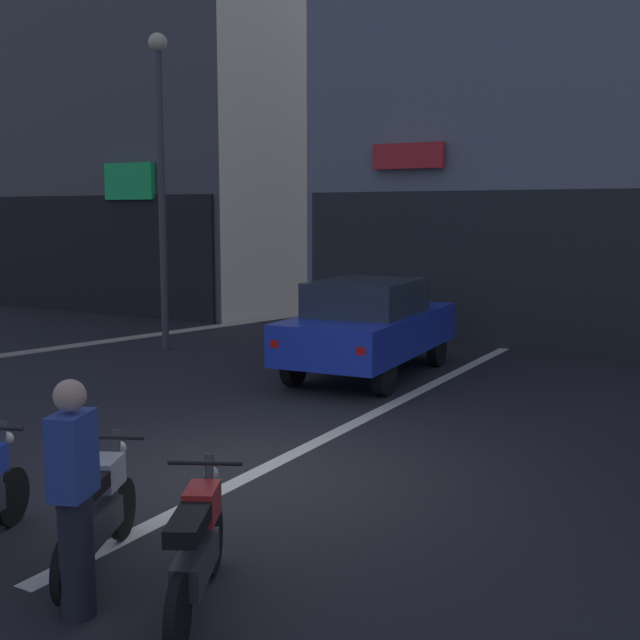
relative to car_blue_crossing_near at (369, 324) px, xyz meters
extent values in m
plane|color=#232328|center=(1.21, -5.20, -0.89)|extent=(120.00, 120.00, 0.00)
cube|color=silver|center=(1.21, 0.80, -0.88)|extent=(0.20, 18.00, 0.01)
cube|color=#56565B|center=(-10.55, 8.26, 7.57)|extent=(9.13, 8.86, 16.90)
cube|color=black|center=(-10.55, 3.78, 0.71)|extent=(8.76, 0.10, 3.20)
cube|color=#1EE566|center=(-8.79, 3.71, 2.67)|extent=(1.62, 0.16, 0.94)
cube|color=gray|center=(1.37, 8.26, 4.26)|extent=(9.81, 8.77, 10.29)
cube|color=#292C30|center=(1.37, 3.83, 0.71)|extent=(9.41, 0.10, 3.20)
cube|color=red|center=(-0.97, 3.76, 3.05)|extent=(1.59, 0.16, 0.53)
cylinder|color=black|center=(-0.86, 1.28, -0.57)|extent=(0.22, 0.65, 0.64)
cylinder|color=black|center=(0.68, 1.39, -0.57)|extent=(0.22, 0.65, 0.64)
cylinder|color=black|center=(-0.69, -1.31, -0.57)|extent=(0.22, 0.65, 0.64)
cylinder|color=black|center=(0.86, -1.21, -0.57)|extent=(0.22, 0.65, 0.64)
cube|color=#1E38BF|center=(0.00, 0.04, -0.14)|extent=(2.03, 4.21, 0.66)
cube|color=#2D3842|center=(0.01, -0.11, 0.47)|extent=(1.68, 2.07, 0.56)
cube|color=red|center=(-0.57, -2.02, -0.09)|extent=(0.14, 0.07, 0.12)
cube|color=red|center=(0.84, -1.93, -0.09)|extent=(0.14, 0.07, 0.12)
cylinder|color=#47474C|center=(-4.74, 0.30, 2.03)|extent=(0.14, 0.14, 5.83)
sphere|color=beige|center=(-4.74, 0.30, 5.13)|extent=(0.36, 0.36, 0.36)
cylinder|color=black|center=(0.12, -7.40, -0.63)|extent=(0.26, 0.51, 0.52)
cylinder|color=#4C4C51|center=(0.18, -7.54, -0.25)|extent=(0.15, 0.25, 0.70)
sphere|color=silver|center=(0.13, -7.42, -0.09)|extent=(0.12, 0.12, 0.12)
cylinder|color=black|center=(1.18, -7.12, -0.63)|extent=(0.28, 0.50, 0.52)
cylinder|color=black|center=(1.67, -8.16, -0.63)|extent=(0.28, 0.50, 0.52)
cube|color=#38383D|center=(1.45, -7.68, -0.52)|extent=(0.49, 0.75, 0.22)
cube|color=black|center=(1.51, -7.83, -0.17)|extent=(0.45, 0.64, 0.12)
cube|color=#B2B5BA|center=(1.34, -7.45, -0.19)|extent=(0.35, 0.42, 0.24)
cylinder|color=#4C4C51|center=(1.25, -7.25, -0.25)|extent=(0.16, 0.24, 0.70)
cylinder|color=black|center=(1.28, -7.33, 0.07)|extent=(0.51, 0.27, 0.04)
sphere|color=silver|center=(1.19, -7.14, -0.09)|extent=(0.12, 0.12, 0.12)
cylinder|color=black|center=(2.26, -7.27, -0.63)|extent=(0.30, 0.50, 0.52)
cylinder|color=black|center=(2.78, -8.29, -0.63)|extent=(0.30, 0.50, 0.52)
cube|color=#38383D|center=(2.54, -7.82, -0.52)|extent=(0.51, 0.75, 0.22)
cube|color=black|center=(2.61, -7.96, -0.17)|extent=(0.47, 0.63, 0.12)
cube|color=red|center=(2.43, -7.59, -0.19)|extent=(0.36, 0.42, 0.24)
cylinder|color=#4C4C51|center=(2.33, -7.40, -0.25)|extent=(0.17, 0.24, 0.70)
cylinder|color=black|center=(2.37, -7.47, 0.07)|extent=(0.51, 0.28, 0.04)
sphere|color=silver|center=(2.27, -7.29, -0.09)|extent=(0.12, 0.12, 0.12)
cylinder|color=#23232D|center=(1.86, -8.26, -0.46)|extent=(0.24, 0.24, 0.86)
cube|color=#334CA5|center=(1.86, -8.26, 0.26)|extent=(0.33, 0.41, 0.58)
sphere|color=beige|center=(1.86, -8.26, 0.67)|extent=(0.22, 0.22, 0.22)
camera|label=1|loc=(5.88, -11.91, 1.89)|focal=44.55mm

